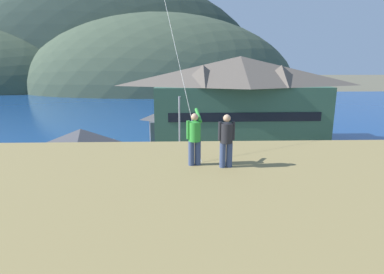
{
  "coord_description": "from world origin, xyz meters",
  "views": [
    {
      "loc": [
        -0.38,
        -18.64,
        10.45
      ],
      "look_at": [
        0.54,
        9.0,
        3.95
      ],
      "focal_mm": 28.93,
      "sensor_mm": 36.0,
      "label": 1
    }
  ],
  "objects_px": {
    "storage_shed_waterside": "(169,124)",
    "person_kite_flyer": "(195,137)",
    "person_companion": "(226,139)",
    "moored_boat_outer_mooring": "(215,123)",
    "parked_car_front_row_end": "(99,202)",
    "harbor_lodge": "(239,98)",
    "parked_car_mid_row_center": "(20,209)",
    "parked_car_back_row_right": "(220,206)",
    "parked_car_mid_row_far": "(199,172)",
    "moored_boat_wharfside": "(173,124)",
    "parked_car_corner_spot": "(263,172)",
    "storage_shed_near_lot": "(83,156)",
    "wharf_dock": "(193,126)",
    "parking_light_pole": "(180,130)",
    "parked_car_front_row_silver": "(298,212)"
  },
  "relations": [
    {
      "from": "storage_shed_near_lot",
      "to": "parking_light_pole",
      "type": "height_order",
      "value": "parking_light_pole"
    },
    {
      "from": "person_kite_flyer",
      "to": "person_companion",
      "type": "bearing_deg",
      "value": -14.66
    },
    {
      "from": "parked_car_front_row_end",
      "to": "moored_boat_outer_mooring",
      "type": "bearing_deg",
      "value": 69.75
    },
    {
      "from": "storage_shed_waterside",
      "to": "person_kite_flyer",
      "type": "height_order",
      "value": "person_kite_flyer"
    },
    {
      "from": "parked_car_corner_spot",
      "to": "person_kite_flyer",
      "type": "distance_m",
      "value": 18.96
    },
    {
      "from": "person_companion",
      "to": "moored_boat_wharfside",
      "type": "bearing_deg",
      "value": 94.08
    },
    {
      "from": "moored_boat_outer_mooring",
      "to": "person_companion",
      "type": "height_order",
      "value": "person_companion"
    },
    {
      "from": "parked_car_corner_spot",
      "to": "parked_car_mid_row_center",
      "type": "xyz_separation_m",
      "value": [
        -18.09,
        -6.76,
        0.0
      ]
    },
    {
      "from": "parked_car_back_row_right",
      "to": "parked_car_mid_row_center",
      "type": "relative_size",
      "value": 0.97
    },
    {
      "from": "wharf_dock",
      "to": "parked_car_corner_spot",
      "type": "xyz_separation_m",
      "value": [
        5.38,
        -24.92,
        0.71
      ]
    },
    {
      "from": "parked_car_back_row_right",
      "to": "parked_car_corner_spot",
      "type": "xyz_separation_m",
      "value": [
        4.73,
        6.73,
        0.0
      ]
    },
    {
      "from": "parked_car_corner_spot",
      "to": "parked_car_front_row_silver",
      "type": "distance_m",
      "value": 7.86
    },
    {
      "from": "parked_car_back_row_right",
      "to": "harbor_lodge",
      "type": "bearing_deg",
      "value": 76.57
    },
    {
      "from": "moored_boat_wharfside",
      "to": "moored_boat_outer_mooring",
      "type": "relative_size",
      "value": 0.79
    },
    {
      "from": "wharf_dock",
      "to": "parked_car_mid_row_center",
      "type": "relative_size",
      "value": 2.33
    },
    {
      "from": "parked_car_mid_row_far",
      "to": "harbor_lodge",
      "type": "bearing_deg",
      "value": 67.02
    },
    {
      "from": "storage_shed_near_lot",
      "to": "parked_car_back_row_right",
      "type": "relative_size",
      "value": 1.48
    },
    {
      "from": "parked_car_back_row_right",
      "to": "parked_car_front_row_silver",
      "type": "height_order",
      "value": "same"
    },
    {
      "from": "parked_car_mid_row_center",
      "to": "harbor_lodge",
      "type": "bearing_deg",
      "value": 49.23
    },
    {
      "from": "storage_shed_near_lot",
      "to": "person_companion",
      "type": "bearing_deg",
      "value": -58.79
    },
    {
      "from": "parked_car_mid_row_center",
      "to": "person_companion",
      "type": "height_order",
      "value": "person_companion"
    },
    {
      "from": "storage_shed_waterside",
      "to": "parked_car_front_row_end",
      "type": "distance_m",
      "value": 21.49
    },
    {
      "from": "wharf_dock",
      "to": "parked_car_front_row_end",
      "type": "distance_m",
      "value": 31.7
    },
    {
      "from": "parked_car_corner_spot",
      "to": "parked_car_mid_row_far",
      "type": "distance_m",
      "value": 5.78
    },
    {
      "from": "parked_car_mid_row_center",
      "to": "person_companion",
      "type": "distance_m",
      "value": 17.16
    },
    {
      "from": "harbor_lodge",
      "to": "parked_car_mid_row_center",
      "type": "xyz_separation_m",
      "value": [
        -18.47,
        -21.42,
        -5.03
      ]
    },
    {
      "from": "moored_boat_wharfside",
      "to": "parked_car_front_row_silver",
      "type": "distance_m",
      "value": 33.63
    },
    {
      "from": "moored_boat_wharfside",
      "to": "parked_car_corner_spot",
      "type": "height_order",
      "value": "moored_boat_wharfside"
    },
    {
      "from": "moored_boat_outer_mooring",
      "to": "person_kite_flyer",
      "type": "xyz_separation_m",
      "value": [
        -5.17,
        -41.46,
        7.4
      ]
    },
    {
      "from": "person_companion",
      "to": "parked_car_mid_row_far",
      "type": "bearing_deg",
      "value": 89.83
    },
    {
      "from": "person_kite_flyer",
      "to": "harbor_lodge",
      "type": "bearing_deg",
      "value": 76.83
    },
    {
      "from": "parking_light_pole",
      "to": "person_kite_flyer",
      "type": "xyz_separation_m",
      "value": [
        0.64,
        -19.33,
        3.8
      ]
    },
    {
      "from": "harbor_lodge",
      "to": "storage_shed_near_lot",
      "type": "bearing_deg",
      "value": -138.87
    },
    {
      "from": "storage_shed_waterside",
      "to": "parked_car_mid_row_center",
      "type": "height_order",
      "value": "storage_shed_waterside"
    },
    {
      "from": "person_companion",
      "to": "moored_boat_outer_mooring",
      "type": "bearing_deg",
      "value": 84.31
    },
    {
      "from": "moored_boat_outer_mooring",
      "to": "parking_light_pole",
      "type": "distance_m",
      "value": 23.17
    },
    {
      "from": "harbor_lodge",
      "to": "moored_boat_outer_mooring",
      "type": "bearing_deg",
      "value": 100.95
    },
    {
      "from": "parked_car_front_row_end",
      "to": "parked_car_front_row_silver",
      "type": "xyz_separation_m",
      "value": [
        13.37,
        -2.04,
        0.0
      ]
    },
    {
      "from": "storage_shed_waterside",
      "to": "person_kite_flyer",
      "type": "xyz_separation_m",
      "value": [
        2.14,
        -31.45,
        5.62
      ]
    },
    {
      "from": "harbor_lodge",
      "to": "parked_car_mid_row_center",
      "type": "height_order",
      "value": "harbor_lodge"
    },
    {
      "from": "parked_car_front_row_silver",
      "to": "parked_car_mid_row_far",
      "type": "bearing_deg",
      "value": 127.02
    },
    {
      "from": "storage_shed_near_lot",
      "to": "wharf_dock",
      "type": "xyz_separation_m",
      "value": [
        10.64,
        24.59,
        -2.26
      ]
    },
    {
      "from": "parked_car_front_row_silver",
      "to": "moored_boat_outer_mooring",
      "type": "bearing_deg",
      "value": 93.31
    },
    {
      "from": "person_companion",
      "to": "storage_shed_waterside",
      "type": "bearing_deg",
      "value": 95.68
    },
    {
      "from": "storage_shed_near_lot",
      "to": "person_kite_flyer",
      "type": "xyz_separation_m",
      "value": [
        9.17,
        -16.55,
        5.52
      ]
    },
    {
      "from": "parked_car_back_row_right",
      "to": "person_companion",
      "type": "distance_m",
      "value": 12.08
    },
    {
      "from": "parked_car_mid_row_far",
      "to": "parking_light_pole",
      "type": "relative_size",
      "value": 0.59
    },
    {
      "from": "moored_boat_wharfside",
      "to": "parking_light_pole",
      "type": "relative_size",
      "value": 0.91
    },
    {
      "from": "wharf_dock",
      "to": "parked_car_front_row_end",
      "type": "xyz_separation_m",
      "value": [
        -7.75,
        -30.73,
        0.71
      ]
    },
    {
      "from": "parked_car_front_row_end",
      "to": "parked_car_corner_spot",
      "type": "xyz_separation_m",
      "value": [
        13.13,
        5.81,
        0.0
      ]
    }
  ]
}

